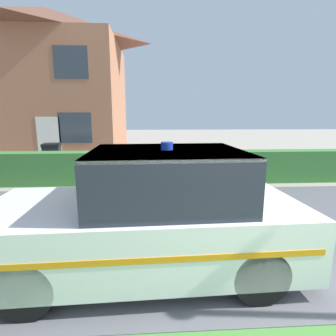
% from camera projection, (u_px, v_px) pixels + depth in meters
% --- Properties ---
extents(road_strip, '(28.00, 5.24, 0.01)m').
position_uv_depth(road_strip, '(219.00, 224.00, 5.25)').
color(road_strip, '#5B5B60').
rests_on(road_strip, ground).
extents(garden_hedge, '(15.50, 0.65, 1.03)m').
position_uv_depth(garden_hedge, '(149.00, 167.00, 8.40)').
color(garden_hedge, '#3D7F38').
rests_on(garden_hedge, ground).
extents(police_car, '(4.21, 1.90, 1.79)m').
position_uv_depth(police_car, '(151.00, 216.00, 3.55)').
color(police_car, black).
rests_on(police_car, road_strip).
extents(house_left, '(7.49, 6.27, 7.44)m').
position_uv_depth(house_left, '(51.00, 84.00, 13.67)').
color(house_left, '#A86B4C').
rests_on(house_left, ground).
extents(wheelie_bin, '(0.67, 0.73, 1.17)m').
position_uv_depth(wheelie_bin, '(53.00, 160.00, 9.41)').
color(wheelie_bin, black).
rests_on(wheelie_bin, ground).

